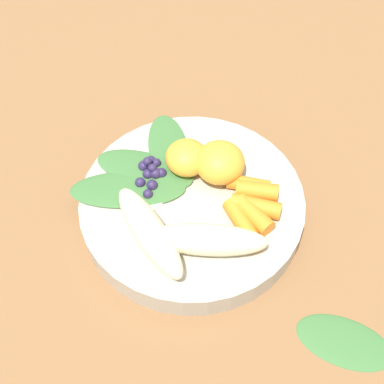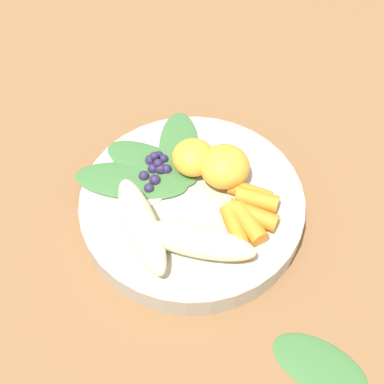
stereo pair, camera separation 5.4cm
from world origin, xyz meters
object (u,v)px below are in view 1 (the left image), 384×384
(banana_peeled_left, at_px, (207,240))
(banana_peeled_right, at_px, (149,232))
(orange_segment_near, at_px, (187,158))
(bowl, at_px, (192,206))
(kale_leaf_stray, at_px, (345,341))

(banana_peeled_left, xyz_separation_m, banana_peeled_right, (0.06, 0.01, 0.00))
(banana_peeled_left, height_order, orange_segment_near, orange_segment_near)
(bowl, relative_size, kale_leaf_stray, 2.63)
(kale_leaf_stray, bearing_deg, orange_segment_near, 148.78)
(banana_peeled_right, distance_m, kale_leaf_stray, 0.22)
(banana_peeled_left, bearing_deg, bowl, 106.67)
(bowl, bearing_deg, orange_segment_near, -66.65)
(bowl, distance_m, kale_leaf_stray, 0.21)
(bowl, xyz_separation_m, orange_segment_near, (0.02, -0.04, 0.03))
(orange_segment_near, height_order, kale_leaf_stray, orange_segment_near)
(bowl, height_order, banana_peeled_left, banana_peeled_left)
(bowl, distance_m, banana_peeled_left, 0.07)
(banana_peeled_left, xyz_separation_m, kale_leaf_stray, (-0.15, 0.05, -0.05))
(bowl, xyz_separation_m, banana_peeled_right, (0.03, 0.06, 0.03))
(banana_peeled_left, relative_size, kale_leaf_stray, 1.30)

